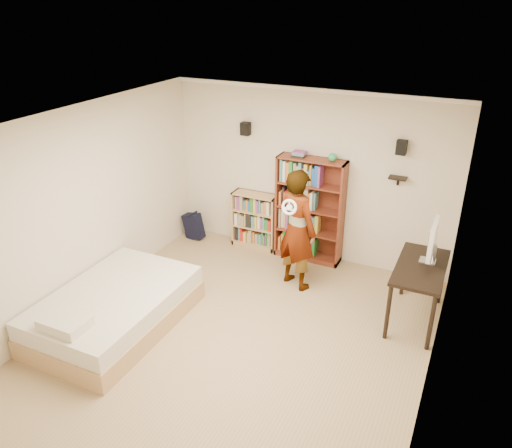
{
  "coord_description": "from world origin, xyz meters",
  "views": [
    {
      "loc": [
        2.37,
        -4.48,
        3.96
      ],
      "look_at": [
        -0.02,
        0.6,
        1.32
      ],
      "focal_mm": 35.0,
      "sensor_mm": 36.0,
      "label": 1
    }
  ],
  "objects": [
    {
      "name": "ground",
      "position": [
        0.0,
        0.0,
        0.0
      ],
      "size": [
        4.5,
        5.0,
        0.01
      ],
      "primitive_type": "cube",
      "color": "tan",
      "rests_on": "ground"
    },
    {
      "name": "wall_shelf",
      "position": [
        1.35,
        2.41,
        1.55
      ],
      "size": [
        0.25,
        0.16,
        0.02
      ],
      "primitive_type": "cube",
      "color": "black",
      "rests_on": "room_shell"
    },
    {
      "name": "person",
      "position": [
        0.2,
        1.5,
        0.9
      ],
      "size": [
        0.77,
        0.65,
        1.79
      ],
      "primitive_type": "imported",
      "rotation": [
        0.0,
        0.0,
        2.74
      ],
      "color": "black",
      "rests_on": "ground"
    },
    {
      "name": "wii_wheel",
      "position": [
        0.2,
        1.17,
        1.37
      ],
      "size": [
        0.22,
        0.08,
        0.22
      ],
      "primitive_type": "torus",
      "rotation": [
        1.36,
        0.0,
        0.0
      ],
      "color": "white",
      "rests_on": "person"
    },
    {
      "name": "tall_bookshelf",
      "position": [
        0.09,
        2.34,
        0.84
      ],
      "size": [
        1.06,
        0.31,
        1.68
      ],
      "primitive_type": null,
      "color": "brown",
      "rests_on": "ground"
    },
    {
      "name": "speaker_left",
      "position": [
        -1.05,
        2.4,
        2.0
      ],
      "size": [
        0.14,
        0.12,
        0.2
      ],
      "primitive_type": "cube",
      "color": "black",
      "rests_on": "room_shell"
    },
    {
      "name": "low_bookshelf",
      "position": [
        -0.87,
        2.36,
        0.47
      ],
      "size": [
        0.76,
        0.28,
        0.95
      ],
      "primitive_type": null,
      "color": "tan",
      "rests_on": "ground"
    },
    {
      "name": "speaker_right",
      "position": [
        1.35,
        2.4,
        2.0
      ],
      "size": [
        0.14,
        0.12,
        0.2
      ],
      "primitive_type": "cube",
      "color": "black",
      "rests_on": "room_shell"
    },
    {
      "name": "daybed",
      "position": [
        -1.54,
        -0.43,
        0.31
      ],
      "size": [
        1.39,
        2.13,
        0.63
      ],
      "primitive_type": null,
      "color": "silver",
      "rests_on": "ground"
    },
    {
      "name": "imac",
      "position": [
        1.99,
        1.49,
        1.09
      ],
      "size": [
        0.16,
        0.56,
        0.55
      ],
      "primitive_type": null,
      "rotation": [
        0.0,
        0.0,
        0.09
      ],
      "color": "white",
      "rests_on": "computer_desk"
    },
    {
      "name": "room_shell",
      "position": [
        0.0,
        0.0,
        1.76
      ],
      "size": [
        4.52,
        5.02,
        2.71
      ],
      "color": "beige",
      "rests_on": "ground"
    },
    {
      "name": "crown_molding",
      "position": [
        0.0,
        0.0,
        2.67
      ],
      "size": [
        4.5,
        5.0,
        0.06
      ],
      "color": "white",
      "rests_on": "room_shell"
    },
    {
      "name": "navy_bag",
      "position": [
        -1.97,
        2.18,
        0.23
      ],
      "size": [
        0.37,
        0.26,
        0.47
      ],
      "primitive_type": null,
      "rotation": [
        0.0,
        0.0,
        -0.12
      ],
      "color": "black",
      "rests_on": "ground"
    },
    {
      "name": "computer_desk",
      "position": [
        1.93,
        1.35,
        0.41
      ],
      "size": [
        0.6,
        1.19,
        0.81
      ],
      "primitive_type": null,
      "color": "black",
      "rests_on": "ground"
    }
  ]
}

